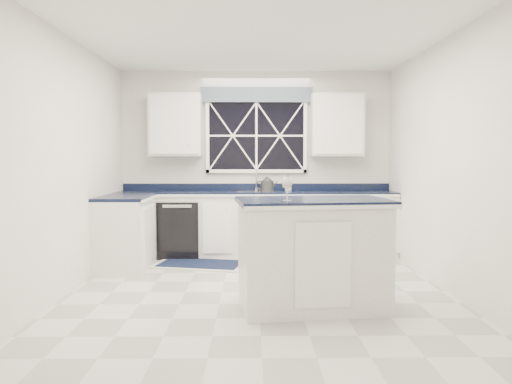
{
  "coord_description": "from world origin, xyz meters",
  "views": [
    {
      "loc": [
        -0.08,
        -5.23,
        1.43
      ],
      "look_at": [
        -0.02,
        0.4,
        1.04
      ],
      "focal_mm": 35.0,
      "sensor_mm": 36.0,
      "label": 1
    }
  ],
  "objects_px": {
    "dishwasher": "(181,228)",
    "soap_bottle": "(288,184)",
    "island": "(312,253)",
    "kettle": "(267,184)",
    "faucet": "(256,180)",
    "wine_glass": "(287,183)"
  },
  "relations": [
    {
      "from": "dishwasher",
      "to": "soap_bottle",
      "type": "xyz_separation_m",
      "value": [
        1.58,
        0.22,
        0.63
      ]
    },
    {
      "from": "island",
      "to": "kettle",
      "type": "distance_m",
      "value": 2.61
    },
    {
      "from": "kettle",
      "to": "dishwasher",
      "type": "bearing_deg",
      "value": -178.77
    },
    {
      "from": "dishwasher",
      "to": "faucet",
      "type": "xyz_separation_m",
      "value": [
        1.1,
        0.19,
        0.69
      ]
    },
    {
      "from": "dishwasher",
      "to": "soap_bottle",
      "type": "relative_size",
      "value": 4.26
    },
    {
      "from": "dishwasher",
      "to": "faucet",
      "type": "relative_size",
      "value": 2.72
    },
    {
      "from": "faucet",
      "to": "island",
      "type": "distance_m",
      "value": 2.81
    },
    {
      "from": "soap_bottle",
      "to": "kettle",
      "type": "bearing_deg",
      "value": -148.94
    },
    {
      "from": "kettle",
      "to": "wine_glass",
      "type": "xyz_separation_m",
      "value": [
        0.1,
        -2.73,
        0.16
      ]
    },
    {
      "from": "faucet",
      "to": "kettle",
      "type": "height_order",
      "value": "faucet"
    },
    {
      "from": "kettle",
      "to": "wine_glass",
      "type": "relative_size",
      "value": 1.37
    },
    {
      "from": "island",
      "to": "kettle",
      "type": "bearing_deg",
      "value": 90.91
    },
    {
      "from": "faucet",
      "to": "island",
      "type": "bearing_deg",
      "value": -79.53
    },
    {
      "from": "faucet",
      "to": "soap_bottle",
      "type": "height_order",
      "value": "faucet"
    },
    {
      "from": "island",
      "to": "soap_bottle",
      "type": "xyz_separation_m",
      "value": [
        -0.02,
        2.73,
        0.51
      ]
    },
    {
      "from": "wine_glass",
      "to": "soap_bottle",
      "type": "distance_m",
      "value": 2.94
    },
    {
      "from": "island",
      "to": "soap_bottle",
      "type": "relative_size",
      "value": 7.74
    },
    {
      "from": "faucet",
      "to": "kettle",
      "type": "bearing_deg",
      "value": -48.97
    },
    {
      "from": "faucet",
      "to": "kettle",
      "type": "xyz_separation_m",
      "value": [
        0.15,
        -0.17,
        -0.06
      ]
    },
    {
      "from": "dishwasher",
      "to": "island",
      "type": "distance_m",
      "value": 2.98
    },
    {
      "from": "dishwasher",
      "to": "island",
      "type": "xyz_separation_m",
      "value": [
        1.6,
        -2.51,
        0.11
      ]
    },
    {
      "from": "island",
      "to": "wine_glass",
      "type": "relative_size",
      "value": 6.48
    }
  ]
}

